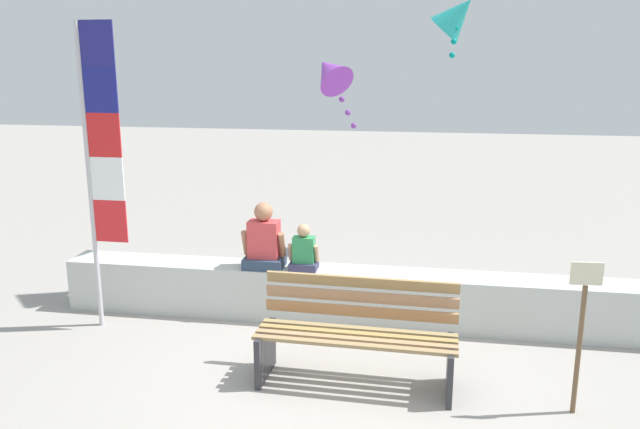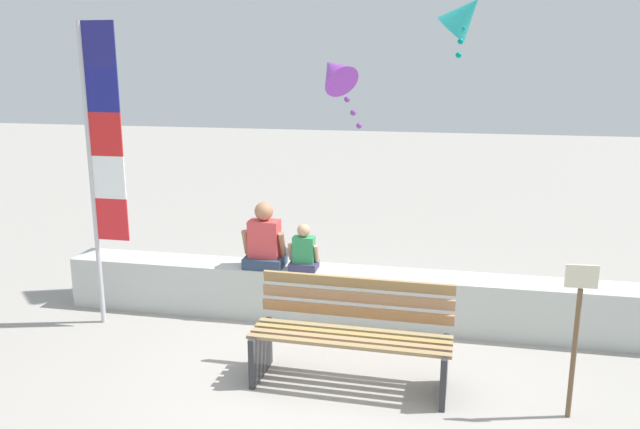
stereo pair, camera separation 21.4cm
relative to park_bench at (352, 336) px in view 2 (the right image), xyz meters
The scene contains 9 objects.
ground_plane 0.46m from the park_bench, 161.74° to the left, with size 40.00×40.00×0.00m, color #9A958E.
seawall_ledge 1.32m from the park_bench, 97.07° to the left, with size 6.42×0.46×0.57m, color #BABFB9.
park_bench is the anchor object (origin of this frame).
person_adult 1.76m from the park_bench, 132.25° to the left, with size 0.47×0.34×0.72m.
person_child 1.49m from the park_bench, 119.48° to the left, with size 0.33×0.24×0.50m.
flag_banner 3.13m from the park_bench, 164.53° to the left, with size 0.39×0.05×3.12m.
kite_teal 5.18m from the park_bench, 78.35° to the left, with size 0.80×0.65×0.94m.
kite_purple 4.01m from the park_bench, 102.95° to the left, with size 0.78×0.79×1.08m.
sign_post 1.82m from the park_bench, ahead, with size 0.24×0.04×1.26m.
Camera 2 is at (0.92, -5.12, 2.75)m, focal length 35.83 mm.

